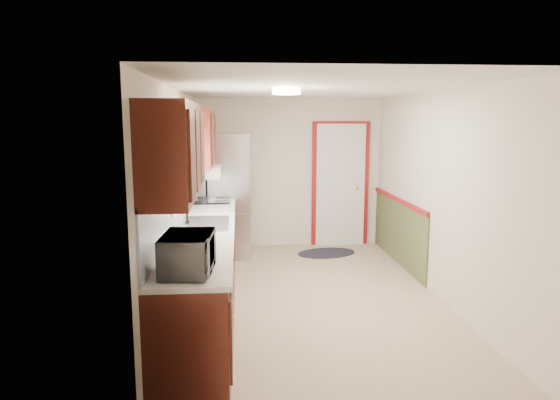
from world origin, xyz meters
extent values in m
cube|color=tan|center=(0.00, 0.00, 0.00)|extent=(3.20, 5.20, 0.12)
cube|color=white|center=(0.00, 0.00, 2.40)|extent=(3.20, 5.20, 0.12)
cube|color=beige|center=(0.00, 2.50, 1.20)|extent=(3.20, 0.10, 2.40)
cube|color=beige|center=(0.00, -2.50, 1.20)|extent=(3.20, 0.10, 2.40)
cube|color=beige|center=(-1.50, 0.00, 1.20)|extent=(0.10, 5.20, 2.40)
cube|color=beige|center=(1.50, 0.00, 1.20)|extent=(0.10, 5.20, 2.40)
cube|color=#3E140E|center=(-1.20, -0.30, 0.45)|extent=(0.60, 4.00, 0.90)
cube|color=white|center=(-1.19, -0.30, 0.92)|extent=(0.63, 4.00, 0.04)
cube|color=#5CA4E1|center=(-1.49, -0.30, 1.22)|extent=(0.02, 4.00, 0.55)
cube|color=#3E140E|center=(-1.32, -1.60, 1.83)|extent=(0.35, 1.40, 0.75)
cube|color=#3E140E|center=(-1.32, 1.10, 1.83)|extent=(0.35, 1.20, 0.75)
cube|color=white|center=(-1.49, -0.20, 1.62)|extent=(0.02, 1.00, 0.90)
cube|color=orange|center=(-1.44, -0.20, 1.97)|extent=(0.05, 1.12, 0.24)
cube|color=#B7B7BC|center=(-1.19, -0.20, 0.95)|extent=(0.52, 0.82, 0.02)
cube|color=white|center=(-1.27, 1.15, 1.38)|extent=(0.45, 0.60, 0.15)
cube|color=maroon|center=(0.85, 2.47, 1.00)|extent=(0.94, 0.05, 2.08)
cube|color=white|center=(0.85, 2.44, 1.00)|extent=(0.80, 0.04, 2.00)
cube|color=#48502D|center=(1.49, 1.35, 0.45)|extent=(0.02, 2.30, 0.90)
cube|color=maroon|center=(1.48, 1.35, 0.92)|extent=(0.04, 2.30, 0.06)
cylinder|color=#FFD88C|center=(-0.30, -0.20, 2.36)|extent=(0.30, 0.30, 0.06)
imported|color=white|center=(-1.20, -1.95, 1.12)|extent=(0.33, 0.55, 0.36)
cube|color=#B7B7BC|center=(-1.02, 1.96, 0.93)|extent=(0.81, 0.76, 1.86)
cylinder|color=black|center=(-1.28, 1.56, 0.84)|extent=(0.02, 0.02, 1.30)
ellipsoid|color=black|center=(0.54, 1.90, 0.01)|extent=(1.04, 0.80, 0.01)
cube|color=black|center=(-1.19, 1.37, 0.95)|extent=(0.50, 0.59, 0.02)
camera|label=1|loc=(-0.82, -5.57, 2.06)|focal=32.00mm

